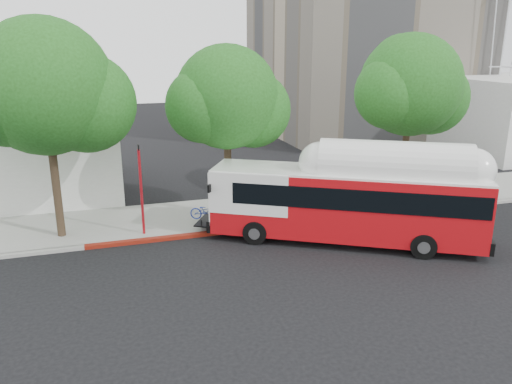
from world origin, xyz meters
TOP-DOWN VIEW (x-y plane):
  - ground at (0.00, 0.00)m, footprint 120.00×120.00m
  - sidewalk at (0.00, 6.50)m, footprint 60.00×5.00m
  - curb_strip at (0.00, 3.90)m, footprint 60.00×0.30m
  - red_curb_segment at (-3.00, 3.90)m, footprint 10.00×0.32m
  - street_tree_left at (-8.53, 5.56)m, footprint 6.67×5.80m
  - street_tree_mid at (-0.59, 6.06)m, footprint 5.75×5.00m
  - street_tree_right at (9.44, 5.86)m, footprint 6.21×5.40m
  - transit_bus at (3.24, 1.32)m, footprint 12.07×8.16m
  - signal_pole at (-5.38, 4.62)m, footprint 0.12×0.41m

SIDE VIEW (x-z plane):
  - ground at x=0.00m, z-range 0.00..0.00m
  - sidewalk at x=0.00m, z-range 0.00..0.15m
  - curb_strip at x=0.00m, z-range 0.00..0.15m
  - red_curb_segment at x=-3.00m, z-range 0.00..0.16m
  - transit_bus at x=3.24m, z-range -0.12..3.62m
  - signal_pole at x=-5.38m, z-range 0.06..4.40m
  - street_tree_mid at x=-0.59m, z-range 1.60..10.22m
  - street_tree_right at x=9.44m, z-range 1.67..10.85m
  - street_tree_left at x=-8.53m, z-range 1.73..11.47m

